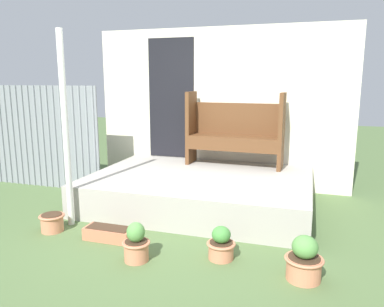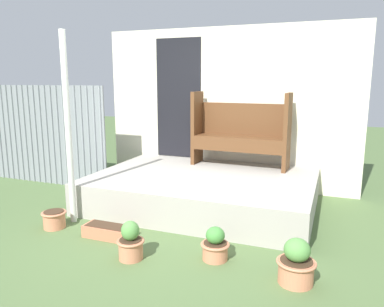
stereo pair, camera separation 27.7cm
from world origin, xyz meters
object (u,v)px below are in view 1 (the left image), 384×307
object	(u,v)px
flower_pot_middle	(136,244)
flower_pot_left	(52,222)
bench	(235,129)
flower_pot_right	(221,245)
planter_box_rect	(109,233)
flower_pot_far_right	(304,261)
support_post	(65,131)

from	to	relation	value
flower_pot_middle	flower_pot_left	bearing A→B (deg)	163.92
bench	flower_pot_left	bearing A→B (deg)	-126.11
flower_pot_left	flower_pot_right	size ratio (longest dim) A/B	0.87
bench	flower_pot_right	world-z (taller)	bench
flower_pot_right	planter_box_rect	xyz separation A→B (m)	(-1.30, 0.07, -0.08)
flower_pot_right	flower_pot_far_right	world-z (taller)	flower_pot_far_right
flower_pot_right	flower_pot_left	bearing A→B (deg)	177.90
flower_pot_left	flower_pot_middle	size ratio (longest dim) A/B	0.75
flower_pot_far_right	planter_box_rect	size ratio (longest dim) A/B	0.75
bench	flower_pot_left	size ratio (longest dim) A/B	5.05
bench	flower_pot_middle	size ratio (longest dim) A/B	3.78
support_post	flower_pot_right	bearing A→B (deg)	-9.56
support_post	flower_pot_left	size ratio (longest dim) A/B	7.89
bench	flower_pot_right	xyz separation A→B (m)	(0.33, -2.30, -0.86)
bench	flower_pot_far_right	bearing A→B (deg)	-63.52
support_post	planter_box_rect	size ratio (longest dim) A/B	4.21
flower_pot_left	flower_pot_far_right	size ratio (longest dim) A/B	0.71
flower_pot_right	support_post	bearing A→B (deg)	170.44
support_post	flower_pot_right	size ratio (longest dim) A/B	6.87
flower_pot_middle	planter_box_rect	xyz separation A→B (m)	(-0.51, 0.36, -0.10)
flower_pot_far_right	planter_box_rect	bearing A→B (deg)	173.62
flower_pot_left	flower_pot_middle	distance (m)	1.33
flower_pot_left	planter_box_rect	bearing A→B (deg)	-0.51
bench	planter_box_rect	bearing A→B (deg)	-111.70
flower_pot_middle	flower_pot_right	size ratio (longest dim) A/B	1.16
support_post	bench	distance (m)	2.57
flower_pot_middle	flower_pot_right	bearing A→B (deg)	20.25
flower_pot_right	flower_pot_far_right	size ratio (longest dim) A/B	0.82
bench	flower_pot_far_right	world-z (taller)	bench
flower_pot_middle	flower_pot_far_right	bearing A→B (deg)	4.53
flower_pot_left	flower_pot_far_right	distance (m)	2.87
flower_pot_left	planter_box_rect	xyz separation A→B (m)	(0.76, -0.01, -0.04)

